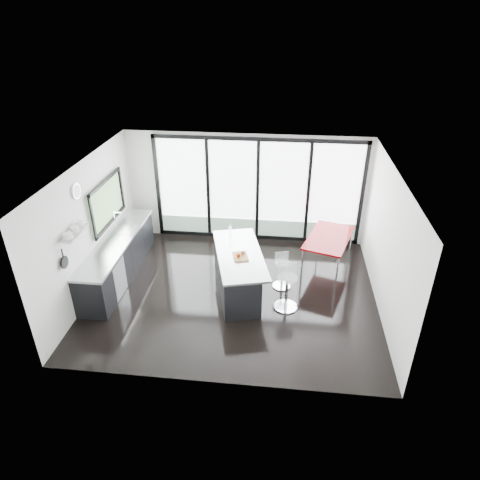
# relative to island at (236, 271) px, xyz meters

# --- Properties ---
(floor) EXTENTS (6.00, 5.00, 0.00)m
(floor) POSITION_rel_island_xyz_m (-0.03, -0.16, -0.46)
(floor) COLOR black
(floor) RESTS_ON ground
(ceiling) EXTENTS (6.00, 5.00, 0.00)m
(ceiling) POSITION_rel_island_xyz_m (-0.03, -0.16, 2.34)
(ceiling) COLOR white
(ceiling) RESTS_ON wall_back
(wall_back) EXTENTS (6.00, 0.09, 2.80)m
(wall_back) POSITION_rel_island_xyz_m (0.24, 2.31, 0.81)
(wall_back) COLOR silver
(wall_back) RESTS_ON ground
(wall_front) EXTENTS (6.00, 0.00, 2.80)m
(wall_front) POSITION_rel_island_xyz_m (-0.03, -2.66, 0.94)
(wall_front) COLOR silver
(wall_front) RESTS_ON ground
(wall_left) EXTENTS (0.26, 5.00, 2.80)m
(wall_left) POSITION_rel_island_xyz_m (-3.01, 0.11, 1.11)
(wall_left) COLOR silver
(wall_left) RESTS_ON ground
(wall_right) EXTENTS (0.00, 5.00, 2.80)m
(wall_right) POSITION_rel_island_xyz_m (2.97, -0.16, 0.94)
(wall_right) COLOR silver
(wall_right) RESTS_ON ground
(counter_cabinets) EXTENTS (0.69, 3.24, 1.36)m
(counter_cabinets) POSITION_rel_island_xyz_m (-2.70, 0.24, 0.01)
(counter_cabinets) COLOR black
(counter_cabinets) RESTS_ON floor
(island) EXTENTS (1.45, 2.36, 1.17)m
(island) POSITION_rel_island_xyz_m (0.00, 0.00, 0.00)
(island) COLOR black
(island) RESTS_ON floor
(bar_stool_near) EXTENTS (0.51, 0.51, 0.76)m
(bar_stool_near) POSITION_rel_island_xyz_m (1.09, -0.53, -0.08)
(bar_stool_near) COLOR silver
(bar_stool_near) RESTS_ON floor
(bar_stool_far) EXTENTS (0.47, 0.47, 0.62)m
(bar_stool_far) POSITION_rel_island_xyz_m (0.98, 0.21, -0.15)
(bar_stool_far) COLOR silver
(bar_stool_far) RESTS_ON floor
(red_table) EXTENTS (1.30, 1.73, 0.83)m
(red_table) POSITION_rel_island_xyz_m (2.00, 1.09, -0.04)
(red_table) COLOR #7E0003
(red_table) RESTS_ON floor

